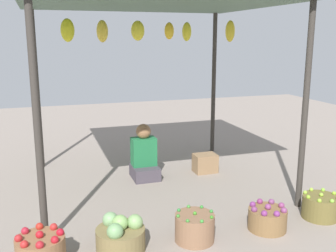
% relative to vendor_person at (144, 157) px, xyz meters
% --- Properties ---
extents(ground_plane, '(14.00, 14.00, 0.00)m').
position_rel_vendor_person_xyz_m(ground_plane, '(0.05, -0.28, -0.30)').
color(ground_plane, gray).
extents(market_stall_structure, '(3.18, 2.78, 2.40)m').
position_rel_vendor_person_xyz_m(market_stall_structure, '(0.04, -0.27, 1.93)').
color(market_stall_structure, '#38332D').
rests_on(market_stall_structure, ground).
extents(vendor_person, '(0.36, 0.44, 0.78)m').
position_rel_vendor_person_xyz_m(vendor_person, '(0.00, 0.00, 0.00)').
color(vendor_person, '#463F48').
rests_on(vendor_person, ground).
extents(basket_red_apples, '(0.42, 0.42, 0.34)m').
position_rel_vendor_person_xyz_m(basket_red_apples, '(-1.43, -1.91, -0.15)').
color(basket_red_apples, brown).
rests_on(basket_red_apples, ground).
extents(basket_cabbages, '(0.46, 0.46, 0.35)m').
position_rel_vendor_person_xyz_m(basket_cabbages, '(-0.71, -1.86, -0.15)').
color(basket_cabbages, olive).
rests_on(basket_cabbages, ground).
extents(basket_green_chilies, '(0.39, 0.39, 0.31)m').
position_rel_vendor_person_xyz_m(basket_green_chilies, '(0.02, -1.90, -0.16)').
color(basket_green_chilies, '#876145').
rests_on(basket_green_chilies, ground).
extents(basket_purple_onions, '(0.40, 0.40, 0.28)m').
position_rel_vendor_person_xyz_m(basket_purple_onions, '(0.82, -1.91, -0.18)').
color(basket_purple_onions, brown).
rests_on(basket_purple_onions, ground).
extents(basket_limes, '(0.39, 0.39, 0.29)m').
position_rel_vendor_person_xyz_m(basket_limes, '(1.53, -1.86, -0.17)').
color(basket_limes, brown).
rests_on(basket_limes, ground).
extents(wooden_crate_near_vendor, '(0.33, 0.25, 0.27)m').
position_rel_vendor_person_xyz_m(wooden_crate_near_vendor, '(0.92, -0.05, -0.16)').
color(wooden_crate_near_vendor, '#8E6C4B').
rests_on(wooden_crate_near_vendor, ground).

